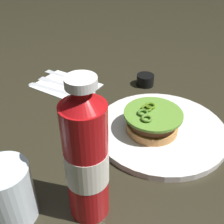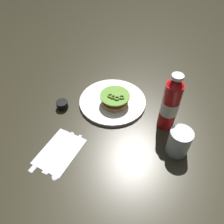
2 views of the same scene
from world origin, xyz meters
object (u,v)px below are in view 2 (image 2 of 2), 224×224
dinner_plate (113,101)px  ketchup_bottle (170,104)px  butter_knife (47,152)px  water_glass (179,142)px  napkin (60,151)px  spoon_utensil (64,162)px  condiment_cup (62,105)px  fork_utensil (57,155)px  burger_sandwich (115,99)px

dinner_plate → ketchup_bottle: size_ratio=1.18×
dinner_plate → butter_knife: bearing=-30.6°
water_glass → napkin: bearing=-77.6°
spoon_utensil → condiment_cup: bearing=-158.8°
water_glass → fork_utensil: 0.43m
dinner_plate → fork_utensil: 0.34m
condiment_cup → butter_knife: bearing=6.3°
butter_knife → water_glass: bearing=103.0°
spoon_utensil → dinner_plate: bearing=162.1°
napkin → butter_knife: 0.05m
dinner_plate → fork_utensil: (0.30, -0.14, -0.00)m
napkin → water_glass: bearing=102.4°
ketchup_bottle → napkin: (0.21, -0.36, -0.11)m
butter_knife → fork_utensil: bearing=84.4°
water_glass → napkin: (0.09, -0.41, -0.05)m
spoon_utensil → fork_utensil: bearing=-121.9°
ketchup_bottle → water_glass: 0.14m
condiment_cup → butter_knife: condiment_cup is taller
burger_sandwich → water_glass: 0.32m
butter_knife → fork_utensil: (0.00, 0.04, 0.00)m
napkin → spoon_utensil: spoon_utensil is taller
fork_utensil → burger_sandwich: bearing=151.9°
burger_sandwich → fork_utensil: 0.33m
fork_utensil → napkin: bearing=168.5°
butter_knife → spoon_utensil: (0.02, 0.07, 0.00)m
ketchup_bottle → spoon_utensil: ketchup_bottle is taller
water_glass → spoon_utensil: 0.40m
napkin → fork_utensil: bearing=-11.5°
ketchup_bottle → condiment_cup: 0.44m
burger_sandwich → dinner_plate: bearing=-142.4°
ketchup_bottle → spoon_utensil: bearing=-53.7°
ketchup_bottle → water_glass: ketchup_bottle is taller
napkin → butter_knife: bearing=-71.2°
burger_sandwich → spoon_utensil: (0.31, -0.12, -0.03)m
burger_sandwich → napkin: (0.27, -0.15, -0.04)m
dinner_plate → water_glass: water_glass is taller
napkin → spoon_utensil: size_ratio=0.89×
butter_knife → fork_utensil: 0.04m
condiment_cup → water_glass: bearing=75.4°
ketchup_bottle → butter_knife: (0.22, -0.41, -0.11)m
dinner_plate → water_glass: (0.20, 0.27, 0.04)m
water_glass → dinner_plate: bearing=-125.8°
condiment_cup → dinner_plate: bearing=109.6°
ketchup_bottle → fork_utensil: size_ratio=1.30×
dinner_plate → burger_sandwich: bearing=37.6°
condiment_cup → butter_knife: size_ratio=0.25×
water_glass → fork_utensil: bearing=-75.3°
burger_sandwich → ketchup_bottle: (0.06, 0.22, 0.07)m
dinner_plate → butter_knife: 0.35m
dinner_plate → napkin: size_ratio=1.67×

